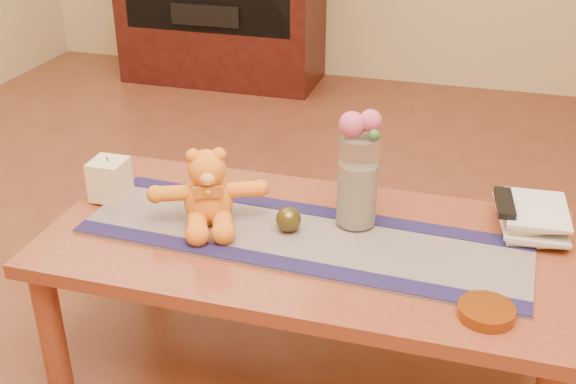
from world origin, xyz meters
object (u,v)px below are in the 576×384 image
(bronze_ball, at_px, (288,219))
(amber_dish, at_px, (486,312))
(glass_vase, at_px, (357,181))
(book_bottom, at_px, (501,225))
(pillar_candle, at_px, (110,179))
(teddy_bear, at_px, (208,187))
(tv_remote, at_px, (505,203))

(bronze_ball, distance_m, amber_dish, 0.58)
(glass_vase, distance_m, book_bottom, 0.42)
(pillar_candle, bearing_deg, glass_vase, 4.01)
(pillar_candle, bearing_deg, amber_dish, -13.99)
(teddy_bear, xyz_separation_m, tv_remote, (0.78, 0.19, -0.03))
(glass_vase, bearing_deg, pillar_candle, -175.99)
(pillar_candle, height_order, book_bottom, pillar_candle)
(book_bottom, xyz_separation_m, tv_remote, (0.00, -0.01, 0.07))
(pillar_candle, height_order, amber_dish, pillar_candle)
(book_bottom, distance_m, amber_dish, 0.42)
(pillar_candle, relative_size, amber_dish, 0.92)
(bronze_ball, bearing_deg, tv_remote, 17.83)
(teddy_bear, bearing_deg, glass_vase, -9.18)
(teddy_bear, distance_m, glass_vase, 0.41)
(bronze_ball, relative_size, book_bottom, 0.31)
(bronze_ball, height_order, amber_dish, bronze_ball)
(teddy_bear, relative_size, bronze_ball, 4.42)
(amber_dish, bearing_deg, glass_vase, 138.61)
(glass_vase, xyz_separation_m, book_bottom, (0.39, 0.10, -0.13))
(glass_vase, distance_m, amber_dish, 0.50)
(glass_vase, distance_m, bronze_ball, 0.21)
(tv_remote, bearing_deg, book_bottom, 90.00)
(pillar_candle, height_order, tv_remote, pillar_candle)
(glass_vase, height_order, tv_remote, glass_vase)
(pillar_candle, relative_size, bronze_ball, 1.72)
(amber_dish, bearing_deg, tv_remote, 86.88)
(pillar_candle, relative_size, book_bottom, 0.53)
(bronze_ball, bearing_deg, pillar_candle, 175.91)
(teddy_bear, xyz_separation_m, book_bottom, (0.78, 0.20, -0.10))
(glass_vase, distance_m, tv_remote, 0.40)
(teddy_bear, height_order, pillar_candle, teddy_bear)
(bronze_ball, height_order, book_bottom, bronze_ball)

